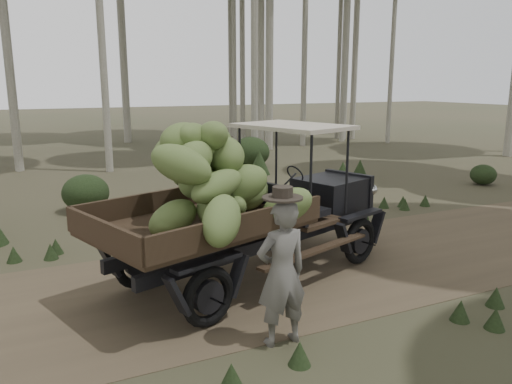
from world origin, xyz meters
The scene contains 5 objects.
ground centered at (0.00, 0.00, 0.00)m, with size 120.00×120.00×0.00m, color #473D2B.
dirt_track centered at (0.00, 0.00, 0.00)m, with size 70.00×4.00×0.01m, color brown.
banana_truck centered at (-0.73, -0.04, 1.59)m, with size 5.66×3.63×2.74m.
farmer centered at (-0.92, -2.01, 0.95)m, with size 0.68×0.50×2.00m.
undergrowth centered at (-3.33, 1.17, 0.56)m, with size 21.10×23.03×1.40m.
Camera 1 is at (-3.61, -7.04, 3.19)m, focal length 35.00 mm.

